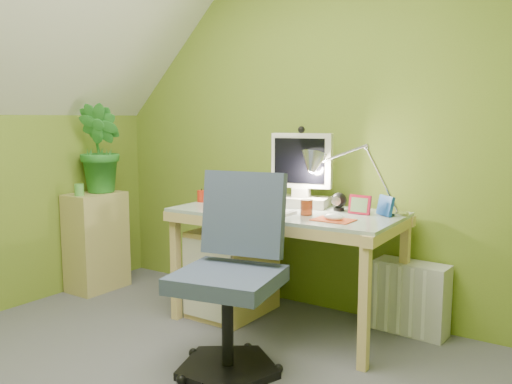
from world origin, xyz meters
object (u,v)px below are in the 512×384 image
Objects in this scene: task_chair at (227,276)px; side_ledge at (96,241)px; desk at (286,268)px; desk_lamp at (370,163)px; monitor at (302,167)px; radiator at (411,298)px; potted_plant at (102,149)px.

side_ledge is at bearing 150.35° from task_chair.
desk is 1.34× the size of task_chair.
desk_lamp is 1.09m from task_chair.
task_chair is (0.08, -0.88, -0.47)m from monitor.
radiator is at bearing 37.69° from desk_lamp.
potted_plant is at bearing 51.15° from side_ledge.
desk is 2.31× the size of desk_lamp.
side_ledge is 1.11× the size of potted_plant.
desk_lamp reaches higher than monitor.
desk_lamp is at bearing 8.61° from potted_plant.
monitor is 1.00m from task_chair.
potted_plant reaches higher than desk_lamp.
desk_lamp reaches higher than side_ledge.
task_chair is 2.35× the size of radiator.
task_chair is 1.22m from radiator.
monitor is at bearing 11.12° from potted_plant.
monitor is at bearing -173.90° from desk_lamp.
monitor is at bearing -164.89° from radiator.
task_chair is at bearing -18.21° from side_ledge.
potted_plant is at bearing -177.47° from desk.
potted_plant reaches higher than radiator.
radiator is at bearing 12.32° from side_ledge.
potted_plant reaches higher than task_chair.
side_ledge is at bearing 179.18° from monitor.
desk is 1.56m from side_ledge.
desk_lamp is 0.85m from radiator.
side_ledge is 1.70× the size of radiator.
radiator is at bearing 48.19° from task_chair.
task_chair reaches higher than desk.
desk is at bearing 6.15° from side_ledge.
task_chair is at bearing -20.24° from potted_plant.
monitor reaches higher than side_ledge.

